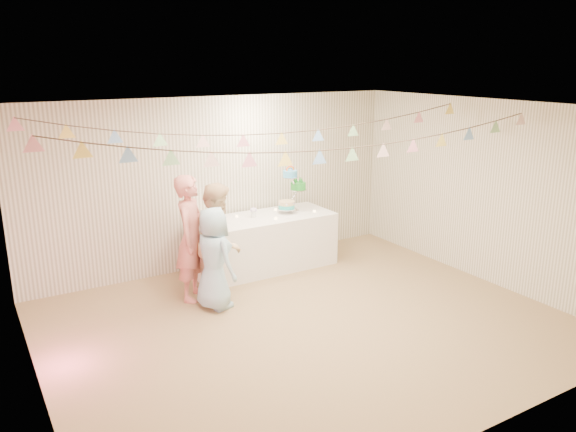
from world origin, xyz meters
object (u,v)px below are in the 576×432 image
cake_stand (292,194)px  person_child (214,258)px  table (263,242)px  person_adult_a (192,238)px  person_adult_b (219,242)px

cake_stand → person_child: (-1.77, -1.00, -0.42)m
table → cake_stand: bearing=5.2°
table → person_child: bearing=-142.2°
cake_stand → person_adult_a: person_adult_a is taller
table → cake_stand: size_ratio=3.22×
cake_stand → table: bearing=-174.8°
person_adult_a → person_child: size_ratio=1.26×
cake_stand → person_adult_b: (-1.58, -0.73, -0.30)m
table → person_adult_b: 1.29m
table → person_adult_a: (-1.34, -0.52, 0.44)m
table → cake_stand: (0.55, 0.05, 0.68)m
person_adult_a → person_child: 0.48m
person_adult_a → person_child: person_adult_a is taller
person_adult_a → person_child: bearing=-123.7°
table → person_adult_b: person_adult_b is taller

